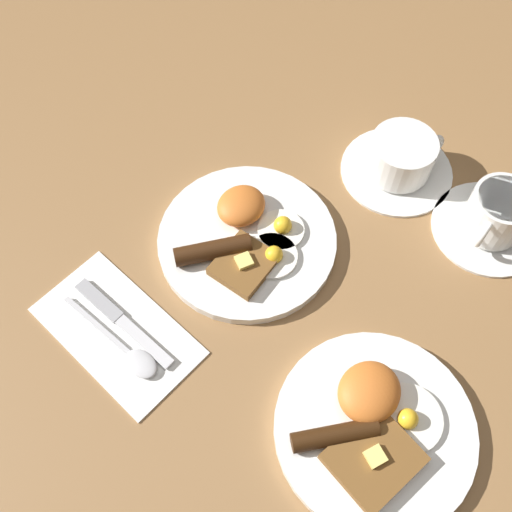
{
  "coord_description": "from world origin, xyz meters",
  "views": [
    {
      "loc": [
        0.3,
        0.29,
        0.7
      ],
      "look_at": [
        0.02,
        0.03,
        0.03
      ],
      "focal_mm": 42.0,
      "sensor_mm": 36.0,
      "label": 1
    }
  ],
  "objects": [
    {
      "name": "spoon",
      "position": [
        0.22,
        0.01,
        0.01
      ],
      "size": [
        0.03,
        0.16,
        0.01
      ],
      "rotation": [
        0.0,
        0.0,
        1.62
      ],
      "color": "silver",
      "rests_on": "napkin"
    },
    {
      "name": "knife",
      "position": [
        0.19,
        -0.04,
        0.01
      ],
      "size": [
        0.02,
        0.17,
        0.01
      ],
      "rotation": [
        0.0,
        0.0,
        1.59
      ],
      "color": "silver",
      "rests_on": "napkin"
    },
    {
      "name": "teacup_near",
      "position": [
        -0.24,
        0.08,
        0.03
      ],
      "size": [
        0.16,
        0.16,
        0.07
      ],
      "color": "white",
      "rests_on": "ground_plane"
    },
    {
      "name": "breakfast_plate_near",
      "position": [
        0.0,
        -0.0,
        0.01
      ],
      "size": [
        0.24,
        0.24,
        0.05
      ],
      "color": "white",
      "rests_on": "ground_plane"
    },
    {
      "name": "breakfast_plate_far",
      "position": [
        0.08,
        0.28,
        0.01
      ],
      "size": [
        0.23,
        0.23,
        0.05
      ],
      "color": "white",
      "rests_on": "ground_plane"
    },
    {
      "name": "ground_plane",
      "position": [
        0.0,
        0.0,
        0.0
      ],
      "size": [
        3.0,
        3.0,
        0.0
      ],
      "primitive_type": "plane",
      "color": "olive"
    },
    {
      "name": "napkin",
      "position": [
        0.21,
        -0.03,
        0.0
      ],
      "size": [
        0.12,
        0.21,
        0.01
      ],
      "primitive_type": "cube",
      "rotation": [
        0.0,
        0.0,
        0.0
      ],
      "color": "white",
      "rests_on": "ground_plane"
    },
    {
      "name": "teacup_far",
      "position": [
        -0.24,
        0.23,
        0.03
      ],
      "size": [
        0.15,
        0.15,
        0.08
      ],
      "color": "white",
      "rests_on": "ground_plane"
    }
  ]
}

